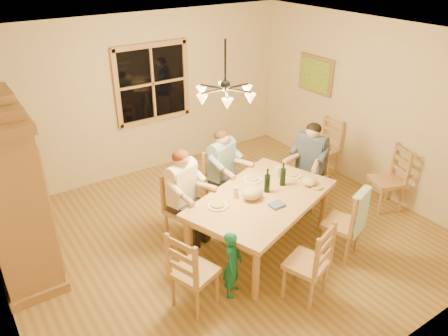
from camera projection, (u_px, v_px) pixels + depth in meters
floor at (225, 236)px, 6.09m from camera, size 5.50×5.50×0.00m
ceiling at (225, 39)px, 4.84m from camera, size 5.50×5.00×0.02m
wall_back at (142, 97)px, 7.31m from camera, size 5.50×0.02×2.70m
wall_right at (370, 107)px, 6.83m from camera, size 0.02×5.00×2.70m
window at (152, 83)px, 7.29m from camera, size 1.30×0.06×1.30m
painting at (316, 75)px, 7.58m from camera, size 0.06×0.78×0.64m
chandelier at (225, 93)px, 5.13m from camera, size 0.77×0.68×0.71m
armoire at (11, 197)px, 5.01m from camera, size 0.66×1.40×2.30m
dining_table at (262, 203)px, 5.62m from camera, size 2.22×1.75×0.76m
chair_far_left at (185, 219)px, 5.93m from camera, size 0.55×0.54×0.99m
chair_far_right at (223, 193)px, 6.55m from camera, size 0.55×0.54×0.99m
chair_near_left at (305, 274)px, 4.96m from camera, size 0.55×0.54×0.99m
chair_near_right at (340, 233)px, 5.65m from camera, size 0.55×0.54×0.99m
chair_end_left at (195, 282)px, 4.84m from camera, size 0.54×0.55×0.99m
chair_end_right at (308, 186)px, 6.74m from camera, size 0.54×0.55×0.99m
adult_woman at (183, 185)px, 5.69m from camera, size 0.50×0.52×0.87m
adult_plaid_man at (223, 161)px, 6.30m from camera, size 0.50×0.52×0.87m
adult_slate_man at (311, 154)px, 6.50m from camera, size 0.52×0.50×0.87m
towel at (359, 213)px, 5.36m from camera, size 0.39×0.22×0.58m
wine_bottle_a at (267, 180)px, 5.62m from camera, size 0.08×0.08×0.33m
wine_bottle_b at (283, 174)px, 5.77m from camera, size 0.08×0.08×0.33m
plate_woman at (218, 206)px, 5.37m from camera, size 0.26×0.26×0.02m
plate_plaid at (252, 179)px, 5.96m from camera, size 0.26×0.26×0.02m
plate_slate at (292, 175)px, 6.07m from camera, size 0.26×0.26×0.02m
wine_glass_a at (236, 192)px, 5.55m from camera, size 0.06×0.06×0.14m
wine_glass_b at (277, 172)px, 6.03m from camera, size 0.06×0.06×0.14m
cap at (309, 182)px, 5.82m from camera, size 0.20×0.20×0.11m
napkin at (277, 205)px, 5.38m from camera, size 0.22×0.19×0.03m
cloth_bundle at (252, 193)px, 5.50m from camera, size 0.28×0.22×0.15m
child at (233, 264)px, 4.92m from camera, size 0.37×0.36×0.85m
chair_spare_front at (385, 190)px, 6.63m from camera, size 0.55×0.56×0.99m
chair_spare_back at (322, 158)px, 7.60m from camera, size 0.44×0.46×0.99m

